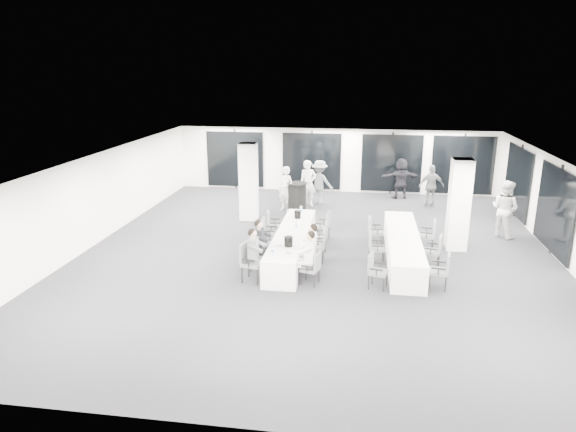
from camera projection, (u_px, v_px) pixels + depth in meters
name	position (u px, v px, depth m)	size (l,w,h in m)	color
room	(349.00, 200.00, 16.06)	(14.04, 16.04, 2.84)	black
column_left	(249.00, 182.00, 18.56)	(0.60, 0.60, 2.80)	white
column_right	(459.00, 205.00, 15.48)	(0.60, 0.60, 2.80)	white
banquet_table_main	(292.00, 244.00, 15.13)	(0.90, 5.00, 0.75)	white
banquet_table_side	(403.00, 247.00, 14.87)	(0.90, 5.00, 0.75)	white
cocktail_table	(297.00, 197.00, 19.82)	(0.80, 0.80, 1.11)	black
chair_main_left_near	(250.00, 259.00, 13.35)	(0.61, 0.64, 1.03)	#54585C
chair_main_left_second	(256.00, 252.00, 14.09)	(0.48, 0.53, 0.92)	#54585C
chair_main_left_mid	(263.00, 240.00, 15.02)	(0.55, 0.59, 0.94)	#54585C
chair_main_left_fourth	(268.00, 231.00, 15.75)	(0.51, 0.56, 0.96)	#54585C
chair_main_left_far	(273.00, 223.00, 16.57)	(0.57, 0.60, 0.94)	#54585C
chair_main_right_near	(313.00, 267.00, 13.13)	(0.53, 0.55, 0.86)	#54585C
chair_main_right_second	(315.00, 258.00, 13.72)	(0.47, 0.51, 0.86)	#54585C
chair_main_right_mid	(319.00, 244.00, 14.66)	(0.50, 0.55, 0.95)	#54585C
chair_main_right_fourth	(322.00, 235.00, 15.58)	(0.48, 0.53, 0.88)	#54585C
chair_main_right_far	(324.00, 224.00, 16.50)	(0.54, 0.58, 0.94)	#54585C
chair_side_left_near	(375.00, 269.00, 12.94)	(0.55, 0.57, 0.90)	#54585C
chair_side_left_mid	(374.00, 246.00, 14.61)	(0.47, 0.52, 0.89)	#54585C
chair_side_left_far	(374.00, 229.00, 16.03)	(0.51, 0.55, 0.91)	#54585C
chair_side_right_near	(442.00, 268.00, 12.88)	(0.55, 0.59, 0.95)	#54585C
chair_side_right_mid	(435.00, 249.00, 14.26)	(0.57, 0.60, 0.94)	#54585C
chair_side_right_far	(429.00, 233.00, 15.59)	(0.53, 0.58, 0.96)	#54585C
seated_guest_a	(256.00, 252.00, 13.24)	(0.50, 0.38, 1.44)	#54575B
seated_guest_b	(262.00, 242.00, 13.98)	(0.50, 0.38, 1.44)	black
seated_guest_c	(307.00, 254.00, 13.08)	(0.50, 0.38, 1.44)	silver
seated_guest_d	(310.00, 246.00, 13.65)	(0.50, 0.38, 1.44)	silver
standing_guest_a	(308.00, 180.00, 20.41)	(0.76, 0.62, 2.10)	silver
standing_guest_c	(320.00, 179.00, 20.73)	(1.31, 0.67, 2.03)	#54575B
standing_guest_d	(432.00, 183.00, 20.34)	(1.12, 0.63, 1.91)	#54575B
standing_guest_e	(458.00, 185.00, 19.68)	(0.99, 0.61, 2.06)	black
standing_guest_f	(401.00, 176.00, 21.62)	(1.80, 0.69, 1.96)	black
standing_guest_g	(286.00, 186.00, 19.79)	(0.72, 0.58, 1.96)	silver
standing_guest_h	(505.00, 205.00, 16.72)	(1.03, 0.63, 2.14)	silver
ice_bucket_near	(288.00, 241.00, 13.81)	(0.23, 0.23, 0.27)	black
ice_bucket_far	(298.00, 215.00, 16.37)	(0.21, 0.21, 0.24)	black
water_bottle_a	(272.00, 250.00, 13.26)	(0.06, 0.06, 0.20)	silver
water_bottle_b	(296.00, 225.00, 15.34)	(0.06, 0.06, 0.20)	silver
water_bottle_c	(301.00, 210.00, 16.90)	(0.08, 0.08, 0.24)	silver
plate_a	(279.00, 246.00, 13.84)	(0.21, 0.21, 0.03)	white
plate_b	(289.00, 253.00, 13.30)	(0.22, 0.22, 0.03)	white
plate_c	(289.00, 237.00, 14.55)	(0.21, 0.21, 0.03)	white
wine_glass	(291.00, 251.00, 12.98)	(0.08, 0.08, 0.22)	silver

